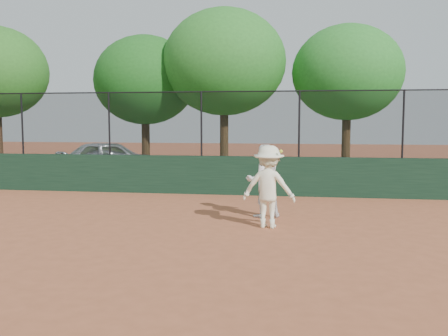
# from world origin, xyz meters

# --- Properties ---
(ground) EXTENTS (80.00, 80.00, 0.00)m
(ground) POSITION_xyz_m (0.00, 0.00, 0.00)
(ground) COLOR #AC5A37
(ground) RESTS_ON ground
(back_wall) EXTENTS (26.00, 0.20, 1.20)m
(back_wall) POSITION_xyz_m (0.00, 6.00, 0.60)
(back_wall) COLOR #173220
(back_wall) RESTS_ON ground
(grass_strip) EXTENTS (36.00, 12.00, 0.01)m
(grass_strip) POSITION_xyz_m (0.00, 12.00, 0.00)
(grass_strip) COLOR #315319
(grass_strip) RESTS_ON ground
(parked_car) EXTENTS (4.73, 3.13, 1.50)m
(parked_car) POSITION_xyz_m (-5.00, 9.99, 0.75)
(parked_car) COLOR silver
(parked_car) RESTS_ON ground
(player_second) EXTENTS (1.03, 0.93, 1.73)m
(player_second) POSITION_xyz_m (1.68, 2.59, 0.87)
(player_second) COLOR white
(player_second) RESTS_ON ground
(player_main) EXTENTS (1.23, 0.81, 1.77)m
(player_main) POSITION_xyz_m (1.89, 1.43, 0.89)
(player_main) COLOR white
(player_main) RESTS_ON ground
(fence_assembly) EXTENTS (26.00, 0.06, 2.00)m
(fence_assembly) POSITION_xyz_m (-0.03, 6.00, 2.24)
(fence_assembly) COLOR black
(fence_assembly) RESTS_ON back_wall
(tree_1) EXTENTS (4.56, 4.14, 6.05)m
(tree_1) POSITION_xyz_m (-4.33, 12.35, 4.07)
(tree_1) COLOR #3E2A15
(tree_1) RESTS_ON ground
(tree_2) EXTENTS (5.17, 4.70, 6.97)m
(tree_2) POSITION_xyz_m (-0.68, 11.76, 4.72)
(tree_2) COLOR #432D18
(tree_2) RESTS_ON ground
(tree_3) EXTENTS (4.54, 4.13, 6.22)m
(tree_3) POSITION_xyz_m (4.40, 12.04, 4.24)
(tree_3) COLOR #402A15
(tree_3) RESTS_ON ground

